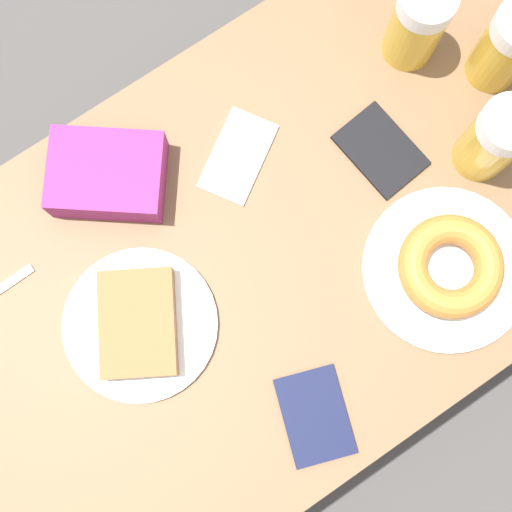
% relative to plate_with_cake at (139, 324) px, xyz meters
% --- Properties ---
extents(ground_plane, '(8.00, 8.00, 0.00)m').
position_rel_plate_with_cake_xyz_m(ground_plane, '(0.01, 0.19, -0.76)').
color(ground_plane, '#474442').
extents(table, '(0.66, 1.10, 0.74)m').
position_rel_plate_with_cake_xyz_m(table, '(0.01, 0.19, -0.09)').
color(table, brown).
rests_on(table, ground_plane).
extents(plate_with_cake, '(0.22, 0.22, 0.04)m').
position_rel_plate_with_cake_xyz_m(plate_with_cake, '(0.00, 0.00, 0.00)').
color(plate_with_cake, white).
rests_on(plate_with_cake, table).
extents(plate_with_donut, '(0.24, 0.24, 0.05)m').
position_rel_plate_with_cake_xyz_m(plate_with_donut, '(0.18, 0.41, 0.00)').
color(plate_with_donut, white).
rests_on(plate_with_donut, table).
extents(beer_mug_left, '(0.08, 0.08, 0.15)m').
position_rel_plate_with_cake_xyz_m(beer_mug_left, '(-0.03, 0.65, 0.06)').
color(beer_mug_left, gold).
rests_on(beer_mug_left, table).
extents(beer_mug_center, '(0.08, 0.08, 0.15)m').
position_rel_plate_with_cake_xyz_m(beer_mug_center, '(0.07, 0.55, 0.06)').
color(beer_mug_center, gold).
rests_on(beer_mug_center, table).
extents(beer_mug_right, '(0.08, 0.08, 0.15)m').
position_rel_plate_with_cake_xyz_m(beer_mug_right, '(-0.13, 0.56, 0.06)').
color(beer_mug_right, gold).
rests_on(beer_mug_right, table).
extents(napkin_folded, '(0.14, 0.15, 0.00)m').
position_rel_plate_with_cake_xyz_m(napkin_folded, '(-0.13, 0.25, -0.01)').
color(napkin_folded, white).
rests_on(napkin_folded, table).
extents(passport_near_edge, '(0.13, 0.10, 0.01)m').
position_rel_plate_with_cake_xyz_m(passport_near_edge, '(-0.02, 0.43, -0.01)').
color(passport_near_edge, black).
rests_on(passport_near_edge, table).
extents(passport_far_edge, '(0.15, 0.12, 0.01)m').
position_rel_plate_with_cake_xyz_m(passport_far_edge, '(0.24, 0.13, -0.01)').
color(passport_far_edge, '#141938').
rests_on(passport_far_edge, table).
extents(blue_pouch, '(0.19, 0.20, 0.06)m').
position_rel_plate_with_cake_xyz_m(blue_pouch, '(-0.20, 0.08, 0.01)').
color(blue_pouch, '#8C2366').
rests_on(blue_pouch, table).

